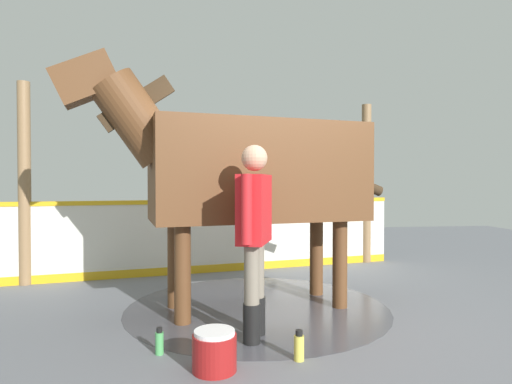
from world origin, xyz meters
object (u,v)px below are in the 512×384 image
object	(u,v)px
bottle_shampoo	(299,347)
bottle_spray	(159,342)
handler	(254,227)
wash_bucket	(214,351)
horse	(247,170)

from	to	relation	value
bottle_shampoo	bottle_spray	size ratio (longest dim) A/B	1.09
bottle_shampoo	handler	bearing A→B (deg)	119.79
wash_bucket	bottle_spray	distance (m)	0.55
horse	wash_bucket	size ratio (longest dim) A/B	11.20
handler	bottle_shampoo	xyz separation A→B (m)	(0.28, -0.49, -0.86)
horse	handler	xyz separation A→B (m)	(-0.03, -0.90, -0.52)
horse	wash_bucket	world-z (taller)	horse
wash_bucket	bottle_spray	size ratio (longest dim) A/B	1.51
horse	bottle_shampoo	xyz separation A→B (m)	(0.26, -1.40, -1.39)
handler	bottle_shampoo	distance (m)	1.03
bottle_shampoo	bottle_spray	bearing A→B (deg)	166.85
wash_bucket	horse	bearing A→B (deg)	75.48
bottle_spray	bottle_shampoo	bearing A→B (deg)	-13.15
handler	bottle_spray	xyz separation A→B (m)	(-0.78, -0.24, -0.87)
bottle_spray	wash_bucket	bearing A→B (deg)	-39.25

